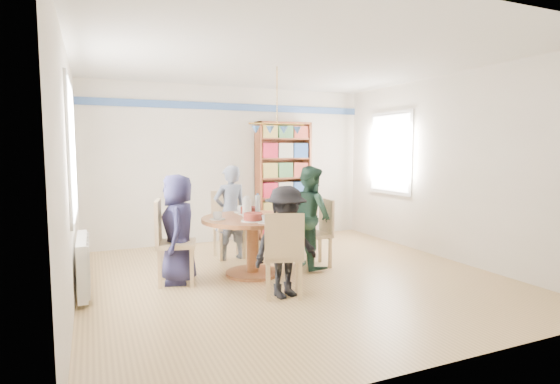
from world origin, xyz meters
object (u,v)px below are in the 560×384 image
person_near (286,242)px  person_right (310,217)px  person_far (230,213)px  radiator (83,264)px  chair_right (319,229)px  dining_table (253,232)px  bookshelf (283,181)px  person_left (178,229)px  chair_far (227,221)px  chair_near (284,251)px  chair_left (169,238)px

person_near → person_right: bearing=38.7°
person_far → person_near: person_far is taller
radiator → chair_right: size_ratio=1.08×
radiator → dining_table: bearing=0.5°
chair_right → bookshelf: bearing=80.5°
chair_right → person_right: 0.23m
dining_table → person_right: person_right is taller
bookshelf → radiator: bearing=-148.4°
chair_right → person_left: bearing=179.8°
person_near → dining_table: bearing=80.9°
person_left → person_far: size_ratio=0.95×
radiator → bookshelf: size_ratio=0.48×
chair_far → chair_near: 2.05m
radiator → chair_left: (0.95, 0.05, 0.21)m
person_right → person_far: bearing=41.3°
person_right → person_left: bearing=84.2°
chair_left → bookshelf: size_ratio=0.48×
dining_table → person_left: bearing=177.4°
chair_left → person_left: person_left is taller
chair_left → person_right: size_ratio=0.73×
dining_table → person_far: size_ratio=0.94×
dining_table → person_near: 0.95m
chair_right → person_far: 1.33m
dining_table → chair_right: 1.00m
dining_table → chair_near: (0.00, -0.98, -0.04)m
dining_table → person_right: bearing=2.3°
person_far → person_near: size_ratio=1.13×
radiator → person_near: 2.26m
person_far → bookshelf: (1.36, 1.16, 0.34)m
person_far → person_near: 1.82m
person_near → bookshelf: bearing=54.9°
radiator → chair_near: (2.00, -0.96, 0.17)m
bookshelf → chair_left: bearing=-140.1°
chair_left → person_left: (0.11, 0.01, 0.10)m
chair_right → person_right: size_ratio=0.67×
dining_table → chair_left: size_ratio=1.28×
radiator → chair_right: (2.99, 0.06, 0.16)m
person_near → bookshelf: bookshelf is taller
person_far → bookshelf: size_ratio=0.66×
person_left → person_right: (1.79, -0.01, 0.04)m
chair_right → chair_far: 1.44m
person_left → dining_table: bearing=99.2°
chair_far → person_near: bearing=-88.4°
chair_far → person_near: size_ratio=0.81×
dining_table → person_far: 0.88m
chair_near → person_near: size_ratio=0.77×
chair_near → person_far: (-0.04, 1.84, 0.17)m
chair_left → chair_far: chair_left is taller
radiator → person_far: person_far is taller
chair_right → person_far: person_far is taller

